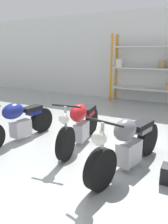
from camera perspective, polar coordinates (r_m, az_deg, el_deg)
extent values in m
plane|color=#9EA3A0|center=(4.68, -2.30, -9.44)|extent=(30.00, 30.00, 0.00)
cube|color=silver|center=(9.39, 14.92, 13.78)|extent=(30.00, 0.08, 3.60)
cylinder|color=orange|center=(9.11, 7.10, 11.25)|extent=(0.08, 0.08, 2.69)
cylinder|color=orange|center=(9.62, 8.29, 11.42)|extent=(0.08, 0.08, 2.69)
cube|color=silver|center=(9.05, 16.58, 5.69)|extent=(3.02, 0.55, 0.05)
cube|color=silver|center=(8.96, 16.97, 10.82)|extent=(3.02, 0.55, 0.05)
cube|color=silver|center=(8.94, 17.39, 16.00)|extent=(3.02, 0.55, 0.05)
cube|color=silver|center=(9.13, 9.28, 12.48)|extent=(0.23, 0.25, 0.31)
cube|color=#A87F51|center=(8.92, 19.66, 11.61)|extent=(0.23, 0.21, 0.27)
cylinder|color=black|center=(5.65, -10.95, -2.00)|extent=(0.23, 0.63, 0.62)
cube|color=#ADADB2|center=(5.23, -16.18, -4.10)|extent=(0.33, 0.46, 0.36)
ellipsoid|color=navy|center=(5.00, -18.03, 0.21)|extent=(0.36, 0.58, 0.35)
cube|color=black|center=(5.35, -13.46, 0.91)|extent=(0.30, 0.52, 0.10)
cube|color=navy|center=(5.41, -12.99, 0.10)|extent=(0.25, 0.37, 0.12)
cylinder|color=black|center=(4.11, -4.79, -8.22)|extent=(0.20, 0.65, 0.64)
cylinder|color=black|center=(5.43, 2.03, -2.29)|extent=(0.20, 0.65, 0.64)
cube|color=#ADADB2|center=(4.81, -0.67, -5.02)|extent=(0.27, 0.48, 0.38)
ellipsoid|color=#B2191E|center=(4.52, -1.47, -0.22)|extent=(0.37, 0.59, 0.36)
cube|color=black|center=(5.04, 0.93, 0.77)|extent=(0.32, 0.56, 0.10)
cube|color=#B2191E|center=(5.11, 1.11, -0.08)|extent=(0.26, 0.40, 0.12)
cylinder|color=#ADADB2|center=(4.00, -4.78, -3.44)|extent=(0.06, 0.06, 0.71)
sphere|color=silver|center=(3.90, -5.26, -1.71)|extent=(0.19, 0.19, 0.19)
cylinder|color=black|center=(3.93, -4.71, 1.61)|extent=(0.56, 0.11, 0.04)
cylinder|color=black|center=(3.28, 4.39, -14.66)|extent=(0.29, 0.66, 0.64)
cylinder|color=black|center=(4.49, 16.25, -6.74)|extent=(0.29, 0.66, 0.64)
cube|color=#ADADB2|center=(3.91, 11.67, -10.31)|extent=(0.37, 0.53, 0.40)
ellipsoid|color=slate|center=(3.60, 10.71, -4.61)|extent=(0.41, 0.56, 0.36)
cube|color=black|center=(4.08, 14.65, -3.25)|extent=(0.38, 0.62, 0.10)
cube|color=slate|center=(4.17, 14.96, -4.21)|extent=(0.30, 0.44, 0.12)
cylinder|color=#ADADB2|center=(3.14, 4.74, -8.90)|extent=(0.06, 0.06, 0.71)
sphere|color=silver|center=(3.03, 4.01, -6.79)|extent=(0.22, 0.22, 0.22)
cylinder|color=black|center=(3.03, 5.22, -2.59)|extent=(0.62, 0.18, 0.04)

